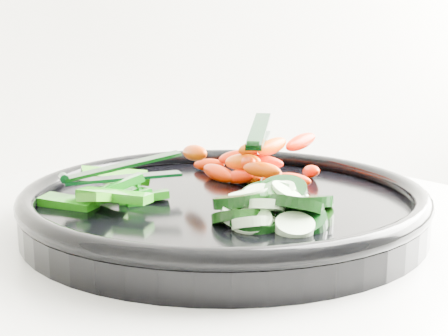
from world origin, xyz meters
TOP-DOWN VIEW (x-y plane):
  - veggie_tray at (0.70, 1.66)m, footprint 0.49×0.49m
  - cucumber_pile at (0.69, 1.59)m, footprint 0.11×0.11m
  - carrot_pile at (0.77, 1.70)m, footprint 0.17×0.16m
  - pepper_pile at (0.61, 1.72)m, footprint 0.12×0.12m
  - tong_carrot at (0.77, 1.70)m, footprint 0.09×0.09m
  - tong_pepper at (0.63, 1.72)m, footprint 0.11×0.05m

SIDE VIEW (x-z plane):
  - veggie_tray at x=0.70m, z-range 0.93..0.97m
  - cucumber_pile at x=0.69m, z-range 0.94..0.98m
  - pepper_pile at x=0.61m, z-range 0.95..0.98m
  - carrot_pile at x=0.77m, z-range 0.95..1.00m
  - tong_pepper at x=0.63m, z-range 0.97..0.99m
  - tong_carrot at x=0.77m, z-range 0.99..1.02m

